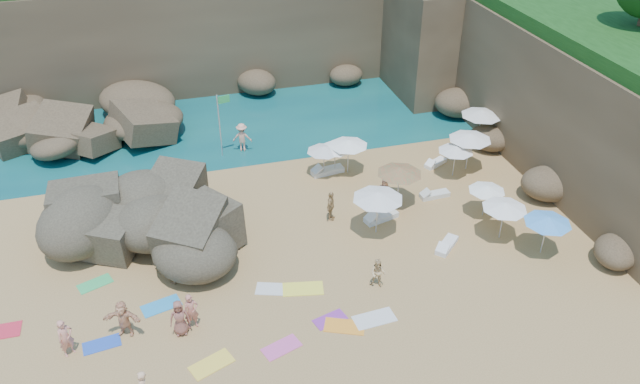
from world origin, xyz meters
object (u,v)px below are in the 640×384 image
object	(u,v)px
person_stand_2	(242,137)
parasol_2	(470,136)
person_stand_4	(384,191)
rock_outcrop	(165,246)
parasol_0	(348,143)
person_stand_3	(331,206)
lounger_0	(327,171)
person_stand_1	(173,269)
parasol_1	(324,149)
flag_pole	(221,117)
person_stand_5	(139,197)
person_stand_0	(66,338)

from	to	relation	value
person_stand_2	parasol_2	bearing A→B (deg)	170.52
person_stand_4	rock_outcrop	bearing A→B (deg)	-143.25
parasol_0	person_stand_3	xyz separation A→B (m)	(-2.37, -4.39, -1.17)
parasol_0	person_stand_2	xyz separation A→B (m)	(-5.60, 4.38, -1.07)
lounger_0	person_stand_3	distance (m)	4.82
person_stand_1	person_stand_2	size ratio (longest dim) A/B	0.85
parasol_2	person_stand_4	world-z (taller)	parasol_2
parasol_2	person_stand_2	xyz separation A→B (m)	(-12.65, 5.93, -1.26)
parasol_1	person_stand_1	distance (m)	11.97
rock_outcrop	person_stand_2	world-z (taller)	person_stand_2
flag_pole	person_stand_2	xyz separation A→B (m)	(1.23, 0.30, -1.69)
person_stand_1	lounger_0	bearing A→B (deg)	-146.99
person_stand_3	person_stand_5	distance (m)	10.31
parasol_1	person_stand_4	distance (m)	4.56
rock_outcrop	person_stand_2	xyz separation A→B (m)	(5.51, 8.78, 0.94)
flag_pole	person_stand_4	bearing A→B (deg)	-44.86
person_stand_3	person_stand_4	bearing A→B (deg)	-45.73
parasol_1	person_stand_5	size ratio (longest dim) A/B	1.05
person_stand_2	person_stand_1	bearing A→B (deg)	81.63
parasol_0	person_stand_4	distance (m)	3.97
person_stand_0	person_stand_1	world-z (taller)	person_stand_0
parasol_0	lounger_0	world-z (taller)	parasol_0
parasol_0	person_stand_5	bearing A→B (deg)	-175.45
parasol_2	person_stand_2	size ratio (longest dim) A/B	1.35
parasol_0	parasol_1	distance (m)	1.49
person_stand_0	person_stand_1	xyz separation A→B (m)	(4.50, 3.30, -0.09)
person_stand_0	lounger_0	bearing A→B (deg)	2.98
person_stand_2	person_stand_5	size ratio (longest dim) A/B	0.97
flag_pole	person_stand_4	distance (m)	11.12
person_stand_1	person_stand_3	world-z (taller)	person_stand_3
person_stand_2	person_stand_5	bearing A→B (deg)	55.11
rock_outcrop	parasol_2	distance (m)	18.51
person_stand_2	person_stand_0	bearing A→B (deg)	72.73
person_stand_4	parasol_0	bearing A→B (deg)	137.65
person_stand_2	person_stand_4	size ratio (longest dim) A/B	1.22
flag_pole	parasol_0	distance (m)	7.99
parasol_2	lounger_0	distance (m)	8.67
parasol_0	person_stand_1	world-z (taller)	parasol_0
person_stand_3	person_stand_4	world-z (taller)	person_stand_3
parasol_0	parasol_2	size ratio (longest dim) A/B	0.91
lounger_0	person_stand_0	size ratio (longest dim) A/B	1.11
person_stand_1	person_stand_5	distance (m)	6.49
parasol_2	person_stand_3	world-z (taller)	parasol_2
lounger_0	person_stand_3	size ratio (longest dim) A/B	1.17
flag_pole	person_stand_3	size ratio (longest dim) A/B	2.46
person_stand_3	parasol_0	bearing A→B (deg)	3.33
person_stand_4	person_stand_5	bearing A→B (deg)	-158.45
lounger_0	person_stand_0	bearing A→B (deg)	-150.60
person_stand_2	person_stand_5	distance (m)	8.40
parasol_0	person_stand_4	world-z (taller)	parasol_0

